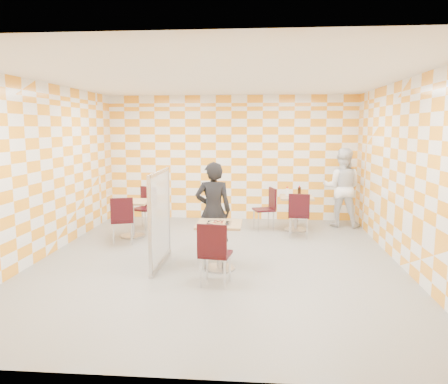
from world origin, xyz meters
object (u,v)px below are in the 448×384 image
object	(u,v)px
chair_second_front	(299,212)
chair_main_front	(214,249)
chair_second_side	(268,205)
man_white	(342,188)
chair_empty_far	(146,204)
sport_bottle	(287,192)
empty_table	(132,212)
man_dark	(213,211)
second_table	(296,207)
main_table	(219,238)
soda_bottle	(299,192)
chair_empty_near	(122,217)
partition	(160,218)

from	to	relation	value
chair_second_front	chair_main_front	bearing A→B (deg)	-116.25
chair_second_side	man_white	xyz separation A→B (m)	(1.67, 0.50, 0.34)
chair_empty_far	chair_second_side	bearing A→B (deg)	1.42
sport_bottle	chair_empty_far	bearing A→B (deg)	-176.88
empty_table	chair_main_front	distance (m)	3.37
chair_empty_far	man_dark	size ratio (longest dim) A/B	0.56
empty_table	man_white	distance (m)	4.67
empty_table	second_table	bearing A→B (deg)	13.84
main_table	man_dark	xyz separation A→B (m)	(-0.16, 0.57, 0.32)
man_white	main_table	bearing A→B (deg)	65.47
main_table	soda_bottle	distance (m)	3.21
soda_bottle	chair_empty_far	bearing A→B (deg)	-178.41
second_table	chair_second_front	size ratio (longest dim) A/B	0.81
man_white	sport_bottle	distance (m)	1.31
second_table	chair_empty_near	world-z (taller)	chair_empty_near
partition	man_white	xyz separation A→B (m)	(3.45, 3.16, 0.10)
chair_main_front	sport_bottle	size ratio (longest dim) A/B	4.62
chair_empty_near	soda_bottle	xyz separation A→B (m)	(3.47, 1.50, 0.31)
man_dark	man_white	bearing A→B (deg)	-141.20
sport_bottle	soda_bottle	size ratio (longest dim) A/B	0.87
empty_table	soda_bottle	bearing A→B (deg)	14.30
man_white	chair_second_front	bearing A→B (deg)	61.05
chair_empty_far	partition	distance (m)	2.76
second_table	chair_main_front	distance (m)	3.84
chair_empty_near	soda_bottle	size ratio (longest dim) A/B	4.02
main_table	empty_table	distance (m)	2.78
chair_second_side	man_dark	distance (m)	2.44
chair_second_side	sport_bottle	xyz separation A→B (m)	(0.42, 0.10, 0.29)
chair_empty_near	sport_bottle	world-z (taller)	sport_bottle
empty_table	chair_second_side	bearing A→B (deg)	17.09
second_table	chair_empty_far	distance (m)	3.32
main_table	partition	xyz separation A→B (m)	(-0.98, 0.14, 0.28)
chair_second_side	man_dark	xyz separation A→B (m)	(-0.96, -2.23, 0.29)
second_table	chair_empty_near	bearing A→B (deg)	-156.86
chair_second_front	soda_bottle	distance (m)	0.79
chair_main_front	sport_bottle	xyz separation A→B (m)	(1.23, 3.69, 0.29)
chair_empty_near	man_white	world-z (taller)	man_white
main_table	empty_table	bearing A→B (deg)	135.49
chair_second_front	chair_empty_near	distance (m)	3.50
empty_table	partition	size ratio (longest dim) A/B	0.48
main_table	chair_empty_near	xyz separation A→B (m)	(-1.99, 1.32, 0.04)
main_table	partition	size ratio (longest dim) A/B	0.48
chair_empty_near	soda_bottle	bearing A→B (deg)	23.41
chair_main_front	chair_empty_far	world-z (taller)	same
empty_table	sport_bottle	distance (m)	3.36
second_table	empty_table	size ratio (longest dim) A/B	1.00
main_table	partition	distance (m)	1.03
man_dark	soda_bottle	distance (m)	2.79
man_dark	man_white	distance (m)	3.79
main_table	second_table	world-z (taller)	same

